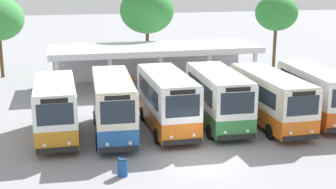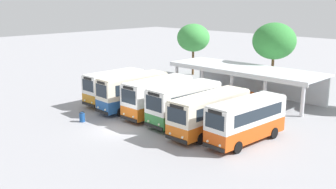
{
  "view_description": "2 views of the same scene",
  "coord_description": "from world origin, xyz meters",
  "px_view_note": "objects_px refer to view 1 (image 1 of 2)",
  "views": [
    {
      "loc": [
        -6.54,
        -21.06,
        9.27
      ],
      "look_at": [
        0.26,
        8.66,
        1.32
      ],
      "focal_mm": 49.79,
      "sensor_mm": 36.0,
      "label": 1
    },
    {
      "loc": [
        24.97,
        -19.21,
        10.67
      ],
      "look_at": [
        0.21,
        5.76,
        2.12
      ],
      "focal_mm": 42.0,
      "sensor_mm": 36.0,
      "label": 2
    }
  ],
  "objects_px": {
    "city_bus_nearest_orange": "(56,108)",
    "city_bus_second_in_row": "(113,104)",
    "city_bus_middle_cream": "(167,100)",
    "litter_bin_apron": "(122,167)",
    "waiting_chair_end_by_column": "(132,81)",
    "city_bus_fifth_blue": "(270,97)",
    "city_bus_fourth_amber": "(218,97)",
    "city_bus_far_end_green": "(315,92)",
    "waiting_chair_middle_seat": "(147,80)",
    "waiting_chair_fifth_seat": "(162,80)",
    "waiting_chair_fourth_seat": "(154,80)",
    "waiting_chair_far_end_seat": "(169,79)",
    "waiting_chair_second_from_end": "(139,81)"
  },
  "relations": [
    {
      "from": "city_bus_middle_cream",
      "to": "waiting_chair_end_by_column",
      "type": "relative_size",
      "value": 8.5
    },
    {
      "from": "waiting_chair_end_by_column",
      "to": "litter_bin_apron",
      "type": "bearing_deg",
      "value": -99.96
    },
    {
      "from": "waiting_chair_middle_seat",
      "to": "city_bus_middle_cream",
      "type": "bearing_deg",
      "value": -94.32
    },
    {
      "from": "waiting_chair_second_from_end",
      "to": "waiting_chair_far_end_seat",
      "type": "height_order",
      "value": "same"
    },
    {
      "from": "waiting_chair_end_by_column",
      "to": "waiting_chair_middle_seat",
      "type": "bearing_deg",
      "value": -4.64
    },
    {
      "from": "waiting_chair_end_by_column",
      "to": "waiting_chair_fourth_seat",
      "type": "xyz_separation_m",
      "value": [
        1.93,
        -0.08,
        0.0
      ]
    },
    {
      "from": "waiting_chair_second_from_end",
      "to": "litter_bin_apron",
      "type": "xyz_separation_m",
      "value": [
        -3.72,
        -17.44,
        -0.07
      ]
    },
    {
      "from": "city_bus_middle_cream",
      "to": "waiting_chair_end_by_column",
      "type": "bearing_deg",
      "value": 92.12
    },
    {
      "from": "city_bus_second_in_row",
      "to": "waiting_chair_end_by_column",
      "type": "xyz_separation_m",
      "value": [
        2.83,
        11.79,
        -1.4
      ]
    },
    {
      "from": "city_bus_middle_cream",
      "to": "waiting_chair_second_from_end",
      "type": "xyz_separation_m",
      "value": [
        0.22,
        11.41,
        -1.4
      ]
    },
    {
      "from": "city_bus_second_in_row",
      "to": "waiting_chair_second_from_end",
      "type": "distance_m",
      "value": 12.27
    },
    {
      "from": "city_bus_far_end_green",
      "to": "waiting_chair_fifth_seat",
      "type": "distance_m",
      "value": 13.82
    },
    {
      "from": "city_bus_fifth_blue",
      "to": "litter_bin_apron",
      "type": "bearing_deg",
      "value": -150.8
    },
    {
      "from": "city_bus_nearest_orange",
      "to": "waiting_chair_end_by_column",
      "type": "xyz_separation_m",
      "value": [
        6.09,
        11.55,
        -1.33
      ]
    },
    {
      "from": "litter_bin_apron",
      "to": "city_bus_fifth_blue",
      "type": "bearing_deg",
      "value": 29.2
    },
    {
      "from": "waiting_chair_end_by_column",
      "to": "city_bus_nearest_orange",
      "type": "bearing_deg",
      "value": -117.79
    },
    {
      "from": "waiting_chair_fourth_seat",
      "to": "litter_bin_apron",
      "type": "height_order",
      "value": "litter_bin_apron"
    },
    {
      "from": "city_bus_far_end_green",
      "to": "waiting_chair_second_from_end",
      "type": "height_order",
      "value": "city_bus_far_end_green"
    },
    {
      "from": "waiting_chair_far_end_seat",
      "to": "waiting_chair_middle_seat",
      "type": "bearing_deg",
      "value": -179.24
    },
    {
      "from": "waiting_chair_middle_seat",
      "to": "waiting_chair_far_end_seat",
      "type": "height_order",
      "value": "same"
    },
    {
      "from": "city_bus_fourth_amber",
      "to": "city_bus_fifth_blue",
      "type": "distance_m",
      "value": 3.3
    },
    {
      "from": "city_bus_nearest_orange",
      "to": "city_bus_second_in_row",
      "type": "relative_size",
      "value": 0.89
    },
    {
      "from": "city_bus_far_end_green",
      "to": "waiting_chair_fifth_seat",
      "type": "xyz_separation_m",
      "value": [
        -7.62,
        11.46,
        -1.31
      ]
    },
    {
      "from": "city_bus_second_in_row",
      "to": "waiting_chair_middle_seat",
      "type": "relative_size",
      "value": 8.74
    },
    {
      "from": "waiting_chair_far_end_seat",
      "to": "waiting_chair_end_by_column",
      "type": "bearing_deg",
      "value": 178.59
    },
    {
      "from": "waiting_chair_middle_seat",
      "to": "waiting_chair_fifth_seat",
      "type": "xyz_separation_m",
      "value": [
        1.29,
        -0.02,
        0.0
      ]
    },
    {
      "from": "waiting_chair_second_from_end",
      "to": "waiting_chair_fourth_seat",
      "type": "bearing_deg",
      "value": 1.23
    },
    {
      "from": "city_bus_far_end_green",
      "to": "city_bus_nearest_orange",
      "type": "bearing_deg",
      "value": 179.89
    },
    {
      "from": "city_bus_middle_cream",
      "to": "litter_bin_apron",
      "type": "height_order",
      "value": "city_bus_middle_cream"
    },
    {
      "from": "waiting_chair_end_by_column",
      "to": "city_bus_fifth_blue",
      "type": "bearing_deg",
      "value": -59.84
    },
    {
      "from": "waiting_chair_fifth_seat",
      "to": "city_bus_middle_cream",
      "type": "bearing_deg",
      "value": -100.69
    },
    {
      "from": "city_bus_middle_cream",
      "to": "waiting_chair_middle_seat",
      "type": "xyz_separation_m",
      "value": [
        0.86,
        11.41,
        -1.4
      ]
    },
    {
      "from": "city_bus_second_in_row",
      "to": "city_bus_far_end_green",
      "type": "height_order",
      "value": "city_bus_second_in_row"
    },
    {
      "from": "waiting_chair_end_by_column",
      "to": "waiting_chair_second_from_end",
      "type": "distance_m",
      "value": 0.65
    },
    {
      "from": "city_bus_second_in_row",
      "to": "waiting_chair_far_end_seat",
      "type": "xyz_separation_m",
      "value": [
        6.05,
        11.71,
        -1.4
      ]
    },
    {
      "from": "waiting_chair_second_from_end",
      "to": "city_bus_fourth_amber",
      "type": "bearing_deg",
      "value": -75.0
    },
    {
      "from": "waiting_chair_second_from_end",
      "to": "waiting_chair_fourth_seat",
      "type": "xyz_separation_m",
      "value": [
        1.29,
        0.03,
        0.0
      ]
    },
    {
      "from": "city_bus_far_end_green",
      "to": "waiting_chair_fifth_seat",
      "type": "bearing_deg",
      "value": 123.62
    },
    {
      "from": "city_bus_nearest_orange",
      "to": "city_bus_fourth_amber",
      "type": "xyz_separation_m",
      "value": [
        9.77,
        0.11,
        0.05
      ]
    },
    {
      "from": "city_bus_fifth_blue",
      "to": "city_bus_fourth_amber",
      "type": "bearing_deg",
      "value": 171.24
    },
    {
      "from": "city_bus_fourth_amber",
      "to": "waiting_chair_far_end_seat",
      "type": "bearing_deg",
      "value": 92.33
    },
    {
      "from": "city_bus_nearest_orange",
      "to": "city_bus_second_in_row",
      "type": "xyz_separation_m",
      "value": [
        3.26,
        -0.24,
        0.07
      ]
    },
    {
      "from": "waiting_chair_end_by_column",
      "to": "waiting_chair_fifth_seat",
      "type": "height_order",
      "value": "same"
    },
    {
      "from": "waiting_chair_far_end_seat",
      "to": "city_bus_second_in_row",
      "type": "bearing_deg",
      "value": -117.33
    },
    {
      "from": "city_bus_nearest_orange",
      "to": "waiting_chair_end_by_column",
      "type": "relative_size",
      "value": 7.77
    },
    {
      "from": "city_bus_far_end_green",
      "to": "city_bus_middle_cream",
      "type": "bearing_deg",
      "value": 179.62
    },
    {
      "from": "city_bus_middle_cream",
      "to": "city_bus_fifth_blue",
      "type": "height_order",
      "value": "city_bus_middle_cream"
    },
    {
      "from": "city_bus_fifth_blue",
      "to": "waiting_chair_middle_seat",
      "type": "xyz_separation_m",
      "value": [
        -5.65,
        11.84,
        -1.28
      ]
    },
    {
      "from": "city_bus_nearest_orange",
      "to": "waiting_chair_middle_seat",
      "type": "xyz_separation_m",
      "value": [
        7.37,
        11.45,
        -1.33
      ]
    },
    {
      "from": "city_bus_nearest_orange",
      "to": "waiting_chair_far_end_seat",
      "type": "relative_size",
      "value": 7.77
    }
  ]
}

